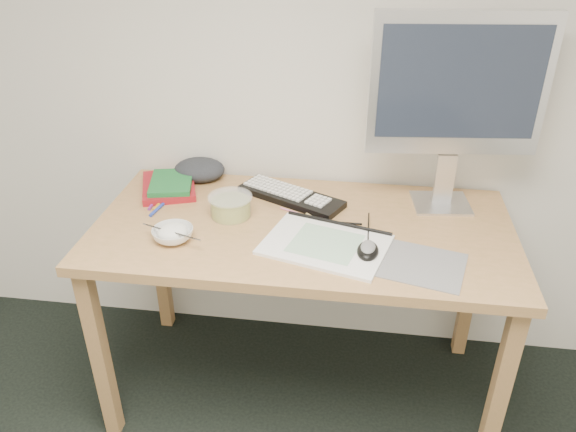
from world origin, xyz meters
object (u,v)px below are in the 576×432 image
at_px(monitor, 458,91).
at_px(keyboard, 291,196).
at_px(sketchpad, 325,245).
at_px(rice_bowl, 173,234).
at_px(desk, 303,246).

bearing_deg(monitor, keyboard, 177.92).
bearing_deg(keyboard, sketchpad, -36.67).
relative_size(monitor, rice_bowl, 5.05).
bearing_deg(sketchpad, rice_bowl, -160.67).
bearing_deg(rice_bowl, monitor, 22.73).
relative_size(sketchpad, rice_bowl, 2.87).
xyz_separation_m(desk, sketchpad, (0.09, -0.12, 0.09)).
xyz_separation_m(keyboard, rice_bowl, (-0.34, -0.33, 0.01)).
relative_size(desk, monitor, 2.11).
bearing_deg(rice_bowl, keyboard, 44.33).
distance_m(desk, sketchpad, 0.17).
bearing_deg(keyboard, desk, -43.40).
relative_size(desk, sketchpad, 3.71).
bearing_deg(keyboard, monitor, 30.61).
relative_size(desk, keyboard, 3.54).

